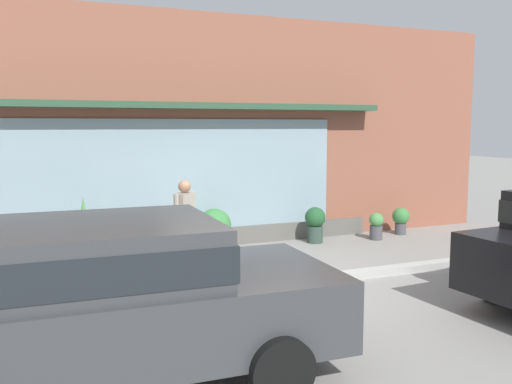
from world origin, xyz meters
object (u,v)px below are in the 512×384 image
at_px(fire_hydrant, 144,254).
at_px(potted_plant_window_right, 376,226).
at_px(potted_plant_doorstep, 315,223).
at_px(parked_car_dark_gray, 99,294).
at_px(potted_plant_window_left, 84,232).
at_px(potted_plant_low_front, 401,219).
at_px(potted_plant_near_hydrant, 214,228).
at_px(pedestrian_with_handbag, 186,220).

height_order(fire_hydrant, potted_plant_window_right, fire_hydrant).
height_order(fire_hydrant, potted_plant_doorstep, fire_hydrant).
distance_m(fire_hydrant, potted_plant_doorstep, 4.16).
height_order(parked_car_dark_gray, potted_plant_window_left, parked_car_dark_gray).
xyz_separation_m(parked_car_dark_gray, potted_plant_low_front, (7.15, 4.84, -0.53)).
height_order(potted_plant_doorstep, potted_plant_near_hydrant, potted_plant_near_hydrant).
height_order(fire_hydrant, potted_plant_near_hydrant, fire_hydrant).
relative_size(parked_car_dark_gray, potted_plant_doorstep, 5.97).
bearing_deg(potted_plant_doorstep, pedestrian_with_handbag, -158.07).
bearing_deg(potted_plant_doorstep, potted_plant_window_left, -179.67).
bearing_deg(parked_car_dark_gray, fire_hydrant, 73.96).
bearing_deg(potted_plant_low_front, potted_plant_window_right, -162.32).
height_order(potted_plant_window_left, potted_plant_doorstep, potted_plant_window_left).
bearing_deg(pedestrian_with_handbag, parked_car_dark_gray, -153.45).
distance_m(pedestrian_with_handbag, potted_plant_doorstep, 3.39).
relative_size(parked_car_dark_gray, potted_plant_window_left, 3.70).
bearing_deg(potted_plant_doorstep, potted_plant_low_front, 0.99).
distance_m(fire_hydrant, pedestrian_with_handbag, 0.92).
relative_size(potted_plant_window_right, potted_plant_near_hydrant, 0.69).
bearing_deg(potted_plant_window_right, pedestrian_with_handbag, -167.12).
bearing_deg(potted_plant_doorstep, potted_plant_near_hydrant, 179.14).
relative_size(fire_hydrant, potted_plant_near_hydrant, 1.04).
distance_m(pedestrian_with_handbag, potted_plant_near_hydrant, 1.64).
bearing_deg(pedestrian_with_handbag, fire_hydrant, 163.69).
distance_m(potted_plant_near_hydrant, potted_plant_low_front, 4.39).
bearing_deg(potted_plant_window_right, potted_plant_window_left, 178.03).
distance_m(parked_car_dark_gray, potted_plant_low_front, 8.65).
relative_size(pedestrian_with_handbag, potted_plant_window_left, 1.28).
relative_size(potted_plant_window_left, potted_plant_window_right, 2.09).
distance_m(potted_plant_window_left, potted_plant_doorstep, 4.61).
bearing_deg(parked_car_dark_gray, potted_plant_near_hydrant, 62.43).
bearing_deg(potted_plant_near_hydrant, parked_car_dark_gray, -119.69).
height_order(pedestrian_with_handbag, parked_car_dark_gray, parked_car_dark_gray).
xyz_separation_m(parked_car_dark_gray, potted_plant_doorstep, (4.95, 4.81, -0.46)).
xyz_separation_m(pedestrian_with_handbag, potted_plant_doorstep, (3.11, 1.25, -0.47)).
xyz_separation_m(fire_hydrant, pedestrian_with_handbag, (0.76, 0.27, 0.44)).
bearing_deg(parked_car_dark_gray, potted_plant_doorstep, 46.28).
distance_m(pedestrian_with_handbag, parked_car_dark_gray, 4.00).
bearing_deg(potted_plant_window_right, fire_hydrant, -166.08).
relative_size(potted_plant_doorstep, potted_plant_window_right, 1.29).
height_order(parked_car_dark_gray, potted_plant_low_front, parked_car_dark_gray).
bearing_deg(parked_car_dark_gray, potted_plant_window_left, 88.01).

